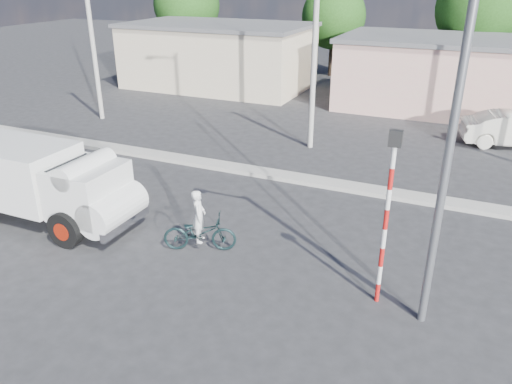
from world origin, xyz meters
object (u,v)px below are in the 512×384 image
at_px(truck, 47,182).
at_px(streetlight, 447,110).
at_px(bicycle, 200,233).
at_px(cyclist, 199,225).
at_px(traffic_pole, 388,206).

height_order(truck, streetlight, streetlight).
height_order(bicycle, streetlight, streetlight).
xyz_separation_m(truck, cyclist, (5.22, 0.39, -0.59)).
bearing_deg(streetlight, traffic_pole, 162.27).
height_order(cyclist, streetlight, streetlight).
xyz_separation_m(truck, traffic_pole, (10.41, 0.00, 1.22)).
distance_m(traffic_pole, streetlight, 2.56).
height_order(bicycle, cyclist, cyclist).
distance_m(bicycle, cyclist, 0.23).
height_order(truck, cyclist, truck).
height_order(truck, traffic_pole, traffic_pole).
relative_size(cyclist, traffic_pole, 0.36).
relative_size(truck, traffic_pole, 1.38).
bearing_deg(traffic_pole, cyclist, 175.73).
bearing_deg(truck, bicycle, 4.15).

